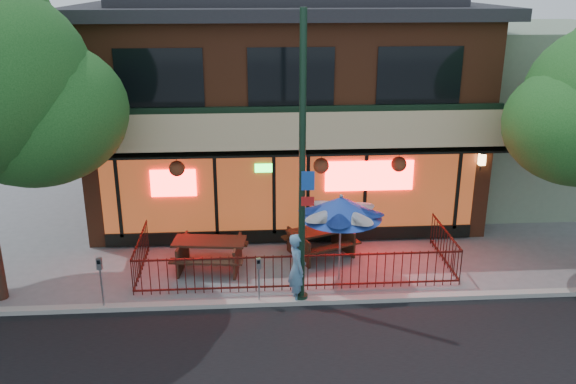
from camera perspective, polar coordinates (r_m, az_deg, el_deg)
name	(u,v)px	position (r m, az deg, el deg)	size (l,w,h in m)	color
ground	(300,294)	(15.69, 1.11, -9.48)	(80.00, 80.00, 0.00)	gray
curb	(302,301)	(15.22, 1.27, -10.19)	(80.00, 0.25, 0.12)	#999993
restaurant_building	(283,85)	(21.11, -0.49, 10.00)	(12.96, 9.49, 8.05)	brown
neighbor_building	(527,110)	(24.14, 21.46, 7.14)	(6.00, 7.00, 6.00)	gray
patio_fence	(298,262)	(15.84, 0.97, -6.60)	(8.44, 2.62, 1.00)	#3D100D
street_light	(302,181)	(14.05, 1.34, 1.03)	(0.43, 0.32, 7.00)	black
picnic_table_left	(210,250)	(16.87, -7.34, -5.39)	(2.12, 1.72, 0.84)	#3D2216
picnic_table_right	(321,238)	(17.57, 3.09, -4.29)	(2.27, 2.04, 0.80)	#392213
patio_umbrella	(341,207)	(15.58, 4.98, -1.43)	(2.11, 2.11, 2.41)	gray
pedestrian	(297,268)	(14.95, 0.86, -7.12)	(0.66, 0.43, 1.80)	#5483A9
parking_meter_near	(259,274)	(14.82, -2.76, -7.64)	(0.13, 0.11, 1.25)	#94979C
parking_meter_far	(100,275)	(15.20, -17.14, -7.45)	(0.12, 0.11, 1.37)	#94979C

